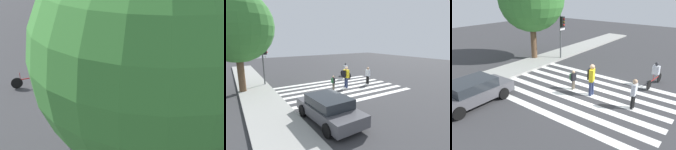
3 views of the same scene
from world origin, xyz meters
TOP-DOWN VIEW (x-y plane):
  - ground_plane at (0.00, 0.00)m, footprint 60.00×60.00m
  - crosswalk_stripes at (-0.00, 0.00)m, footprint 6.50×10.00m
  - traffic_light at (4.52, 5.15)m, footprint 0.60×0.50m
  - street_tree at (3.16, 7.15)m, footprint 5.38×5.38m
  - pedestrian_adult_yellow_jacket at (0.05, -3.03)m, footprint 0.46×0.24m
  - pedestrian_adult_tall_backpack at (0.09, 0.72)m, footprint 0.35×0.30m
  - pedestrian_adult_blue_shirt at (0.08, -0.54)m, footprint 0.56×0.53m
  - cyclist_mid_street at (3.64, -3.00)m, footprint 2.22×0.42m

SIDE VIEW (x-z plane):
  - ground_plane at x=0.00m, z-range 0.00..0.00m
  - crosswalk_stripes at x=0.00m, z-range 0.00..0.01m
  - pedestrian_adult_tall_backpack at x=0.09m, z-range 0.10..1.30m
  - cyclist_mid_street at x=3.64m, z-range 0.07..1.64m
  - pedestrian_adult_yellow_jacket at x=0.05m, z-range 0.10..1.71m
  - pedestrian_adult_blue_shirt at x=0.08m, z-range 0.16..2.01m
  - traffic_light at x=4.52m, z-range 0.77..4.63m
  - street_tree at x=3.16m, z-range 1.19..8.97m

